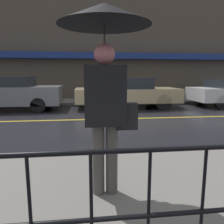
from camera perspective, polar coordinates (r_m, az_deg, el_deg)
The scene contains 9 objects.
ground_plane at distance 7.52m, azimuth -1.93°, elevation -1.89°, with size 80.00×80.00×0.00m, color black.
sidewalk_near at distance 2.84m, azimuth 7.25°, elevation -20.86°, with size 28.00×2.54×0.12m.
sidewalk_far at distance 12.24m, azimuth -3.84°, elevation 2.84°, with size 28.00×2.18×0.12m.
lane_marking at distance 7.52m, azimuth -1.93°, elevation -1.86°, with size 25.20×0.12×0.01m.
building_storefront at distance 13.46m, azimuth -4.28°, elevation 16.38°, with size 28.00×0.85×6.24m.
railing_foreground at distance 1.69m, azimuth 16.56°, elevation -19.09°, with size 12.00×0.04×0.90m.
pedestrian at distance 2.42m, azimuth -1.83°, elevation 15.60°, with size 0.99×0.99×2.12m.
car_grey at distance 10.45m, azimuth -25.29°, elevation 4.56°, with size 4.34×1.92×1.45m.
car_tan at distance 10.08m, azimuth 3.66°, elevation 5.20°, with size 4.68×1.88×1.39m.
Camera 1 is at (-0.62, -7.34, 1.50)m, focal length 35.00 mm.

